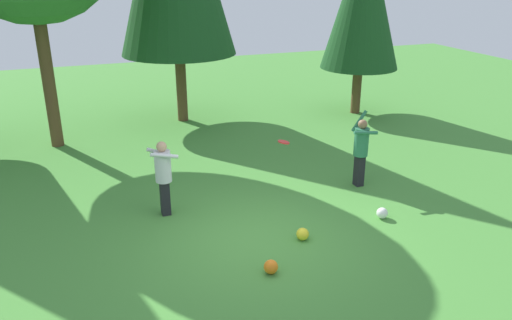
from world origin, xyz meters
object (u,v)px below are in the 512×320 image
(person_catcher, at_px, (163,172))
(ball_orange, at_px, (271,267))
(person_thrower, at_px, (361,147))
(ball_white, at_px, (382,213))
(frisbee, at_px, (284,142))
(ball_yellow, at_px, (303,234))

(person_catcher, height_order, ball_orange, person_catcher)
(person_thrower, distance_m, ball_white, 1.93)
(person_thrower, distance_m, person_catcher, 4.66)
(ball_orange, bearing_deg, person_catcher, 114.19)
(person_thrower, xyz_separation_m, ball_orange, (-3.38, -2.75, -0.86))
(frisbee, xyz_separation_m, ball_white, (1.46, -1.93, -1.13))
(ball_white, height_order, ball_yellow, ball_yellow)
(person_thrower, xyz_separation_m, ball_white, (-0.42, -1.67, -0.87))
(frisbee, bearing_deg, ball_yellow, -103.03)
(ball_white, relative_size, ball_yellow, 0.96)
(person_thrower, bearing_deg, ball_yellow, 46.52)
(person_catcher, height_order, ball_white, person_catcher)
(frisbee, bearing_deg, ball_orange, -116.56)
(person_catcher, bearing_deg, frisbee, 0.00)
(ball_yellow, bearing_deg, person_thrower, 38.62)
(person_catcher, height_order, ball_yellow, person_catcher)
(person_catcher, distance_m, ball_white, 4.68)
(frisbee, xyz_separation_m, ball_orange, (-1.50, -3.01, -1.12))
(person_catcher, relative_size, frisbee, 5.77)
(person_thrower, height_order, frisbee, person_thrower)
(frisbee, height_order, ball_yellow, frisbee)
(person_catcher, xyz_separation_m, ball_yellow, (2.29, -2.00, -0.85))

